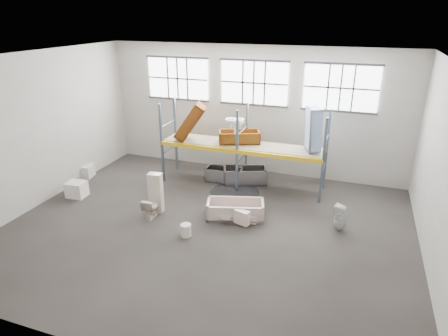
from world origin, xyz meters
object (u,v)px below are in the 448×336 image
at_px(toilet_beige, 151,208).
at_px(bucket, 186,230).
at_px(rust_tub_flat, 239,137).
at_px(carton_near, 77,189).
at_px(blue_tub_upright, 313,129).
at_px(steel_tub_left, 224,175).
at_px(toilet_white, 340,217).
at_px(cistern_tall, 156,193).
at_px(steel_tub_right, 245,175).
at_px(bathtub_beige, 235,209).

xyz_separation_m(toilet_beige, bucket, (1.52, -0.65, -0.15)).
distance_m(rust_tub_flat, carton_near, 6.14).
xyz_separation_m(rust_tub_flat, blue_tub_upright, (2.67, -0.11, 0.58)).
bearing_deg(steel_tub_left, rust_tub_flat, 8.99).
bearing_deg(blue_tub_upright, toilet_white, -61.23).
bearing_deg(rust_tub_flat, cistern_tall, -119.58).
bearing_deg(toilet_beige, steel_tub_right, -119.65).
relative_size(toilet_beige, carton_near, 1.05).
bearing_deg(toilet_white, blue_tub_upright, -138.97).
bearing_deg(rust_tub_flat, steel_tub_left, -171.01).
bearing_deg(toilet_beige, steel_tub_left, -109.70).
height_order(blue_tub_upright, bucket, blue_tub_upright).
bearing_deg(blue_tub_upright, carton_near, -158.57).
bearing_deg(cistern_tall, toilet_white, 1.23).
height_order(toilet_beige, rust_tub_flat, rust_tub_flat).
bearing_deg(blue_tub_upright, bucket, -125.48).
relative_size(toilet_beige, steel_tub_right, 0.41).
height_order(toilet_white, carton_near, toilet_white).
xyz_separation_m(toilet_beige, carton_near, (-3.24, 0.48, -0.06)).
height_order(bathtub_beige, carton_near, carton_near).
bearing_deg(cistern_tall, steel_tub_right, 50.74).
bearing_deg(steel_tub_right, toilet_white, -33.38).
height_order(bathtub_beige, toilet_white, toilet_white).
xyz_separation_m(bathtub_beige, toilet_beige, (-2.53, -0.92, 0.07)).
height_order(cistern_tall, blue_tub_upright, blue_tub_upright).
xyz_separation_m(steel_tub_left, steel_tub_right, (0.81, 0.12, 0.04)).
bearing_deg(bucket, rust_tub_flat, 86.14).
xyz_separation_m(cistern_tall, bucket, (1.53, -1.05, -0.49)).
relative_size(cistern_tall, carton_near, 2.11).
relative_size(toilet_beige, toilet_white, 0.81).
distance_m(toilet_beige, rust_tub_flat, 4.30).
bearing_deg(cistern_tall, bathtub_beige, 4.66).
xyz_separation_m(toilet_white, carton_near, (-8.97, -0.73, -0.14)).
bearing_deg(toilet_white, cistern_tall, -69.77).
bearing_deg(steel_tub_right, blue_tub_upright, -3.19).
relative_size(steel_tub_left, carton_near, 2.19).
height_order(steel_tub_left, blue_tub_upright, blue_tub_upright).
relative_size(rust_tub_flat, carton_near, 2.36).
height_order(bathtub_beige, toilet_beige, toilet_beige).
xyz_separation_m(bathtub_beige, rust_tub_flat, (-0.73, 2.69, 1.56)).
distance_m(toilet_beige, steel_tub_left, 3.73).
bearing_deg(cistern_tall, toilet_beige, -94.55).
height_order(cistern_tall, bucket, cistern_tall).
relative_size(steel_tub_left, rust_tub_flat, 0.93).
bearing_deg(toilet_beige, toilet_white, -168.38).
xyz_separation_m(cistern_tall, steel_tub_right, (2.06, 3.23, -0.37)).
xyz_separation_m(steel_tub_left, bucket, (0.28, -4.17, -0.07)).
relative_size(bathtub_beige, cistern_tall, 1.34).
distance_m(toilet_beige, carton_near, 3.28).
xyz_separation_m(toilet_white, blue_tub_upright, (-1.26, 2.29, 1.99)).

